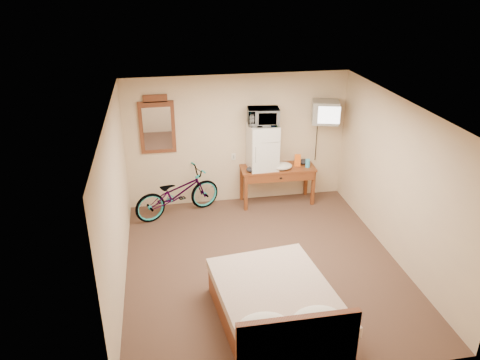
{
  "coord_description": "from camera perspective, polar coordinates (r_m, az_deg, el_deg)",
  "views": [
    {
      "loc": [
        -1.42,
        -5.95,
        4.25
      ],
      "look_at": [
        -0.24,
        0.71,
        1.15
      ],
      "focal_mm": 35.0,
      "sensor_mm": 36.0,
      "label": 1
    }
  ],
  "objects": [
    {
      "name": "room",
      "position": [
        6.81,
        2.99,
        -1.56
      ],
      "size": [
        4.6,
        4.64,
        2.5
      ],
      "color": "#422D21",
      "rests_on": "ground"
    },
    {
      "name": "desk",
      "position": [
        8.99,
        4.65,
        0.83
      ],
      "size": [
        1.44,
        0.59,
        0.75
      ],
      "color": "brown",
      "rests_on": "floor"
    },
    {
      "name": "mini_fridge",
      "position": [
        8.77,
        2.77,
        4.08
      ],
      "size": [
        0.55,
        0.53,
        0.86
      ],
      "color": "silver",
      "rests_on": "desk"
    },
    {
      "name": "microwave",
      "position": [
        8.58,
        2.85,
        7.74
      ],
      "size": [
        0.61,
        0.45,
        0.31
      ],
      "primitive_type": "imported",
      "rotation": [
        0.0,
        0.0,
        -0.12
      ],
      "color": "silver",
      "rests_on": "mini_fridge"
    },
    {
      "name": "snack_bag",
      "position": [
        9.03,
        7.03,
        2.4
      ],
      "size": [
        0.13,
        0.09,
        0.23
      ],
      "primitive_type": "cube",
      "rotation": [
        0.0,
        0.0,
        -0.23
      ],
      "color": "orange",
      "rests_on": "desk"
    },
    {
      "name": "blue_cup",
      "position": [
        9.01,
        8.25,
        2.03
      ],
      "size": [
        0.09,
        0.09,
        0.16
      ],
      "primitive_type": "cylinder",
      "color": "#42B2E2",
      "rests_on": "desk"
    },
    {
      "name": "cloth_cream",
      "position": [
        8.87,
        5.09,
        1.71
      ],
      "size": [
        0.4,
        0.31,
        0.12
      ],
      "primitive_type": "ellipsoid",
      "color": "white",
      "rests_on": "desk"
    },
    {
      "name": "cloth_dark_a",
      "position": [
        8.73,
        1.63,
        1.33
      ],
      "size": [
        0.27,
        0.2,
        0.1
      ],
      "primitive_type": "ellipsoid",
      "color": "black",
      "rests_on": "desk"
    },
    {
      "name": "cloth_dark_b",
      "position": [
        9.16,
        7.79,
        2.25
      ],
      "size": [
        0.21,
        0.17,
        0.1
      ],
      "primitive_type": "ellipsoid",
      "color": "black",
      "rests_on": "desk"
    },
    {
      "name": "crt_television",
      "position": [
        8.87,
        10.35,
        8.16
      ],
      "size": [
        0.57,
        0.63,
        0.42
      ],
      "color": "black",
      "rests_on": "room"
    },
    {
      "name": "wall_mirror",
      "position": [
        8.63,
        -10.07,
        6.58
      ],
      "size": [
        0.64,
        0.04,
        1.09
      ],
      "color": "brown",
      "rests_on": "room"
    },
    {
      "name": "bicycle",
      "position": [
        8.71,
        -7.63,
        -1.58
      ],
      "size": [
        1.76,
        1.14,
        0.87
      ],
      "primitive_type": "imported",
      "rotation": [
        0.0,
        0.0,
        1.94
      ],
      "color": "black",
      "rests_on": "floor"
    },
    {
      "name": "bed",
      "position": [
        6.17,
        4.56,
        -15.28
      ],
      "size": [
        1.6,
        2.0,
        0.9
      ],
      "color": "brown",
      "rests_on": "floor"
    }
  ]
}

